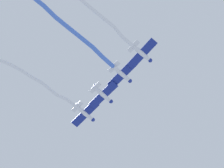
{
  "coord_description": "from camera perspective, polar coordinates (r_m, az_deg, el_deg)",
  "views": [
    {
      "loc": [
        13.67,
        -33.23,
        3.76
      ],
      "look_at": [
        4.73,
        -0.35,
        83.24
      ],
      "focal_mm": 62.44,
      "sensor_mm": 36.0,
      "label": 1
    }
  ],
  "objects": [
    {
      "name": "airplane_lead",
      "position": [
        84.0,
        4.39,
        4.5
      ],
      "size": [
        7.54,
        6.28,
        1.99
      ],
      "rotation": [
        0.0,
        0.0,
        0.98
      ],
      "color": "silver"
    },
    {
      "name": "smoke_trail_slot",
      "position": [
        88.22,
        -11.6,
        0.75
      ],
      "size": [
        16.27,
        17.33,
        1.69
      ],
      "color": "white"
    },
    {
      "name": "smoke_trail_lead",
      "position": [
        82.17,
        -1.68,
        9.84
      ],
      "size": [
        10.55,
        15.63,
        1.9
      ],
      "color": "white"
    },
    {
      "name": "airplane_slot",
      "position": [
        90.01,
        -3.97,
        -4.3
      ],
      "size": [
        7.65,
        6.19,
        1.99
      ],
      "rotation": [
        0.0,
        0.0,
        1.01
      ],
      "color": "silver"
    },
    {
      "name": "airplane_left_wing",
      "position": [
        85.75,
        1.47,
        1.49
      ],
      "size": [
        7.64,
        6.2,
        1.99
      ],
      "rotation": [
        0.0,
        0.0,
        1.01
      ],
      "color": "silver"
    },
    {
      "name": "smoke_trail_left_wing",
      "position": [
        82.57,
        -7.47,
        9.13
      ],
      "size": [
        16.5,
        25.84,
        1.53
      ],
      "color": "#4C75DB"
    },
    {
      "name": "airplane_right_wing",
      "position": [
        87.4,
        -1.32,
        -1.56
      ],
      "size": [
        7.68,
        6.15,
        1.99
      ],
      "rotation": [
        0.0,
        0.0,
        1.03
      ],
      "color": "silver"
    }
  ]
}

